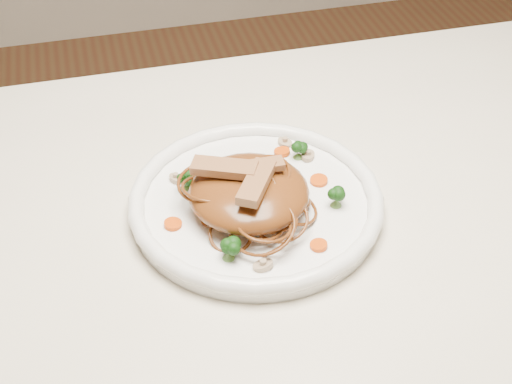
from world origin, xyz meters
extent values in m
cube|color=silver|center=(0.00, 0.00, 0.73)|extent=(1.20, 0.80, 0.04)
cylinder|color=brown|center=(0.54, 0.34, 0.35)|extent=(0.06, 0.06, 0.71)
cylinder|color=white|center=(-0.03, 0.02, 0.76)|extent=(0.39, 0.39, 0.02)
ellipsoid|color=brown|center=(-0.04, 0.01, 0.79)|extent=(0.14, 0.14, 0.05)
cube|color=#A4754D|center=(-0.02, 0.02, 0.82)|extent=(0.06, 0.02, 0.01)
cube|color=#A4754D|center=(-0.06, 0.03, 0.82)|extent=(0.08, 0.06, 0.01)
cube|color=#A4754D|center=(-0.03, -0.01, 0.82)|extent=(0.06, 0.08, 0.01)
cylinder|color=#CD4907|center=(0.03, 0.11, 0.77)|extent=(0.03, 0.03, 0.00)
cylinder|color=#CD4907|center=(-0.13, 0.01, 0.77)|extent=(0.02, 0.02, 0.00)
cylinder|color=#CD4907|center=(0.06, 0.04, 0.77)|extent=(0.03, 0.03, 0.00)
cylinder|color=#CD4907|center=(-0.07, 0.10, 0.77)|extent=(0.03, 0.03, 0.00)
cylinder|color=#CD4907|center=(0.02, -0.07, 0.77)|extent=(0.02, 0.02, 0.00)
cylinder|color=tan|center=(-0.05, -0.09, 0.77)|extent=(0.03, 0.03, 0.01)
cylinder|color=tan|center=(0.06, 0.09, 0.77)|extent=(0.03, 0.03, 0.01)
cylinder|color=tan|center=(-0.11, 0.09, 0.77)|extent=(0.03, 0.03, 0.01)
cylinder|color=tan|center=(0.04, 0.13, 0.77)|extent=(0.03, 0.03, 0.01)
camera|label=1|loc=(-0.19, -0.61, 1.33)|focal=50.19mm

